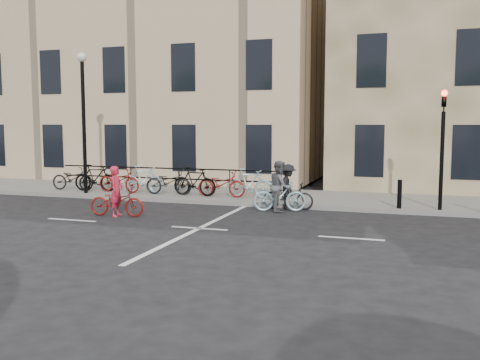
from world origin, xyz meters
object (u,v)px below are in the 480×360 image
(lamp_post, at_px, (83,105))
(cyclist_grey, at_px, (280,191))
(cyclist_pink, at_px, (117,199))
(cyclist_dark, at_px, (288,192))
(traffic_light, at_px, (443,135))

(lamp_post, relative_size, cyclist_grey, 3.02)
(cyclist_pink, bearing_deg, lamp_post, 38.67)
(cyclist_dark, bearing_deg, cyclist_pink, 117.68)
(cyclist_grey, xyz_separation_m, cyclist_dark, (0.15, 0.51, -0.07))
(traffic_light, distance_m, cyclist_pink, 10.07)
(cyclist_pink, relative_size, cyclist_dark, 1.03)
(cyclist_grey, height_order, cyclist_dark, cyclist_grey)
(traffic_light, relative_size, cyclist_pink, 2.21)
(lamp_post, height_order, cyclist_pink, lamp_post)
(traffic_light, relative_size, cyclist_grey, 2.23)
(cyclist_pink, bearing_deg, cyclist_dark, -64.02)
(lamp_post, xyz_separation_m, cyclist_grey, (7.87, -1.01, -2.83))
(traffic_light, relative_size, lamp_post, 0.74)
(lamp_post, height_order, cyclist_dark, lamp_post)
(cyclist_grey, bearing_deg, cyclist_pink, 102.38)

